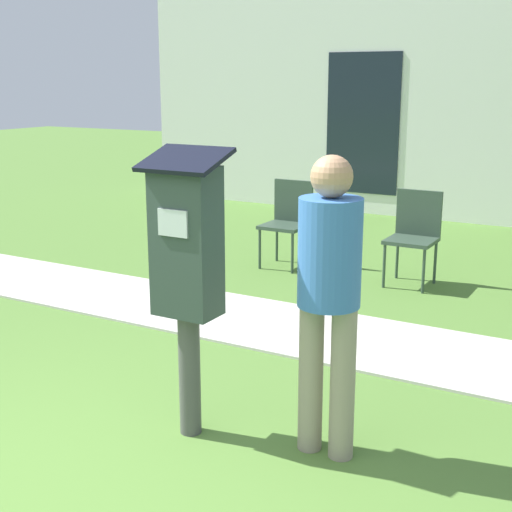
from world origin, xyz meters
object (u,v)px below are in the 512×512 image
(person_standing, at_px, (329,285))
(outdoor_chair_middle, at_px, (415,230))
(outdoor_chair_left, at_px, (289,216))
(parking_meter, at_px, (187,257))

(person_standing, distance_m, outdoor_chair_middle, 3.45)
(outdoor_chair_left, relative_size, outdoor_chair_middle, 1.00)
(outdoor_chair_middle, bearing_deg, person_standing, -87.36)
(parking_meter, height_order, person_standing, parking_meter)
(person_standing, distance_m, outdoor_chair_left, 3.94)
(parking_meter, bearing_deg, person_standing, 12.79)
(outdoor_chair_left, distance_m, outdoor_chair_middle, 1.36)
(outdoor_chair_left, bearing_deg, parking_meter, -67.25)
(person_standing, height_order, outdoor_chair_left, person_standing)
(parking_meter, relative_size, person_standing, 1.01)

